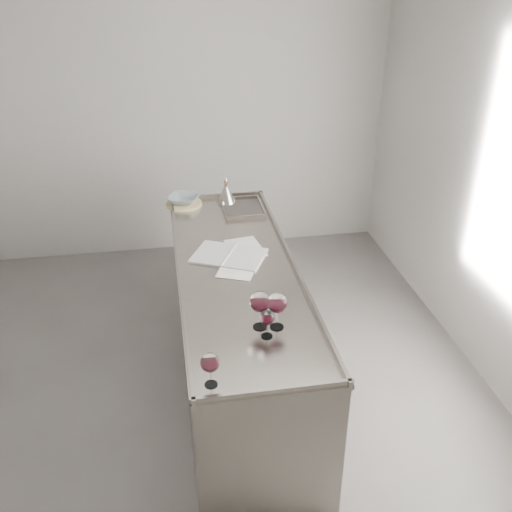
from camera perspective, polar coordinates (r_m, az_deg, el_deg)
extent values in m
cube|color=#504E4B|center=(3.96, -8.52, -16.00)|extent=(4.50, 5.00, 0.02)
cube|color=#A2A09D|center=(5.53, -10.63, 13.86)|extent=(4.50, 0.02, 2.80)
cube|color=gray|center=(3.91, -1.81, -7.32)|extent=(0.75, 2.40, 0.92)
cube|color=gray|center=(3.66, -1.92, -1.33)|extent=(0.77, 2.42, 0.02)
cube|color=gray|center=(2.69, 1.73, -13.36)|extent=(0.77, 0.02, 0.03)
cube|color=gray|center=(4.71, -3.96, 6.03)|extent=(0.77, 0.02, 0.03)
cube|color=gray|center=(3.62, -7.65, -1.46)|extent=(0.02, 2.42, 0.03)
cube|color=gray|center=(3.71, 3.67, -0.52)|extent=(0.02, 2.42, 0.03)
cube|color=#595654|center=(4.49, -1.35, 4.66)|extent=(0.30, 0.38, 0.01)
cylinder|color=white|center=(2.75, -4.51, -12.67)|extent=(0.06, 0.06, 0.00)
cylinder|color=white|center=(2.72, -4.55, -11.95)|extent=(0.01, 0.01, 0.09)
ellipsoid|color=white|center=(2.66, -4.62, -10.58)|extent=(0.09, 0.09, 0.10)
cylinder|color=#340710|center=(2.68, -4.60, -10.92)|extent=(0.07, 0.07, 0.02)
cylinder|color=white|center=(3.10, 2.09, -7.09)|extent=(0.08, 0.08, 0.00)
cylinder|color=white|center=(3.07, 2.11, -6.28)|extent=(0.01, 0.01, 0.10)
ellipsoid|color=white|center=(3.02, 2.14, -4.72)|extent=(0.11, 0.11, 0.11)
cylinder|color=#360713|center=(3.03, 2.13, -5.10)|extent=(0.08, 0.08, 0.02)
cylinder|color=white|center=(3.10, 0.42, -7.08)|extent=(0.08, 0.08, 0.00)
cylinder|color=white|center=(3.07, 0.42, -6.23)|extent=(0.01, 0.01, 0.11)
ellipsoid|color=white|center=(3.01, 0.43, -4.61)|extent=(0.11, 0.11, 0.12)
cylinder|color=#350710|center=(3.03, 0.42, -5.01)|extent=(0.08, 0.08, 0.03)
cylinder|color=white|center=(3.04, 1.08, -7.99)|extent=(0.06, 0.06, 0.00)
cylinder|color=white|center=(3.01, 1.09, -7.36)|extent=(0.01, 0.01, 0.08)
ellipsoid|color=white|center=(2.97, 1.10, -6.20)|extent=(0.08, 0.08, 0.08)
cylinder|color=#37070F|center=(2.98, 1.10, -6.48)|extent=(0.06, 0.06, 0.02)
cube|color=silver|center=(3.82, -4.40, 0.28)|extent=(0.34, 0.39, 0.01)
cube|color=silver|center=(3.75, -1.03, -0.20)|extent=(0.34, 0.39, 0.01)
cylinder|color=white|center=(3.78, -2.73, 0.13)|extent=(0.15, 0.29, 0.01)
cube|color=silver|center=(3.89, -1.09, 0.83)|extent=(0.27, 0.35, 0.00)
cube|color=white|center=(3.66, -1.75, -1.06)|extent=(0.33, 0.39, 0.00)
cylinder|color=#D4C689|center=(4.60, -7.23, 5.20)|extent=(0.33, 0.33, 0.02)
imported|color=#8B9BA2|center=(4.58, -7.26, 5.65)|extent=(0.31, 0.31, 0.06)
cone|color=gray|center=(4.60, -2.99, 6.16)|extent=(0.15, 0.15, 0.13)
cylinder|color=gray|center=(4.57, -3.02, 7.10)|extent=(0.03, 0.03, 0.03)
cylinder|color=#98592A|center=(4.56, -3.03, 7.39)|extent=(0.04, 0.04, 0.02)
cone|color=gray|center=(4.55, -3.04, 7.74)|extent=(0.03, 0.03, 0.04)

